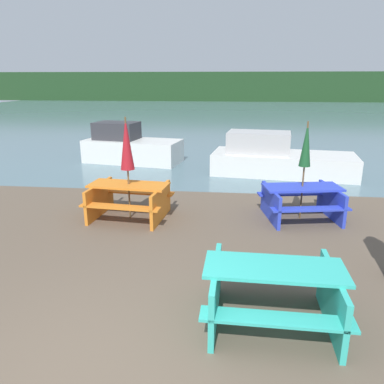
{
  "coord_description": "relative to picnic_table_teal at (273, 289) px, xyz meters",
  "views": [
    {
      "loc": [
        1.31,
        -2.96,
        2.99
      ],
      "look_at": [
        0.57,
        4.09,
        0.85
      ],
      "focal_mm": 35.0,
      "sensor_mm": 36.0,
      "label": 1
    }
  ],
  "objects": [
    {
      "name": "picnic_table_orange",
      "position": [
        -2.8,
        3.53,
        -0.0
      ],
      "size": [
        1.86,
        1.54,
        0.78
      ],
      "rotation": [
        0.0,
        0.0,
        -0.1
      ],
      "color": "orange",
      "rests_on": "ground_plane"
    },
    {
      "name": "picnic_table_teal",
      "position": [
        0.0,
        0.0,
        0.0
      ],
      "size": [
        1.76,
        1.42,
        0.79
      ],
      "rotation": [
        0.0,
        0.0,
        -0.02
      ],
      "color": "#33B7A8",
      "rests_on": "ground_plane"
    },
    {
      "name": "boat_second",
      "position": [
        0.93,
        8.01,
        0.03
      ],
      "size": [
        4.71,
        2.31,
        1.36
      ],
      "rotation": [
        0.0,
        0.0,
        -0.13
      ],
      "color": "silver",
      "rests_on": "water"
    },
    {
      "name": "far_treeline",
      "position": [
        -1.89,
        50.67,
        1.53
      ],
      "size": [
        80.0,
        1.6,
        4.0
      ],
      "color": "#1E3D1E",
      "rests_on": "water"
    },
    {
      "name": "picnic_table_blue",
      "position": [
        1.0,
        3.87,
        -0.02
      ],
      "size": [
        1.88,
        1.65,
        0.74
      ],
      "rotation": [
        0.0,
        0.0,
        0.18
      ],
      "color": "blue",
      "rests_on": "ground_plane"
    },
    {
      "name": "umbrella_crimson",
      "position": [
        -2.8,
        3.53,
        1.19
      ],
      "size": [
        0.3,
        0.3,
        2.24
      ],
      "color": "brown",
      "rests_on": "ground_plane"
    },
    {
      "name": "water",
      "position": [
        -1.89,
        30.67,
        -0.47
      ],
      "size": [
        60.0,
        50.0,
        0.0
      ],
      "color": "slate",
      "rests_on": "ground_plane"
    },
    {
      "name": "boat",
      "position": [
        -4.35,
        9.34,
        0.09
      ],
      "size": [
        3.73,
        2.1,
        1.47
      ],
      "rotation": [
        0.0,
        0.0,
        -0.17
      ],
      "color": "silver",
      "rests_on": "water"
    },
    {
      "name": "umbrella_darkgreen",
      "position": [
        1.0,
        3.87,
        1.18
      ],
      "size": [
        0.25,
        0.25,
        2.16
      ],
      "color": "brown",
      "rests_on": "ground_plane"
    }
  ]
}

